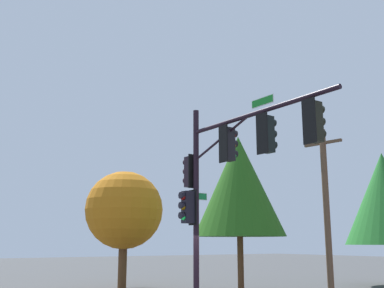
{
  "coord_description": "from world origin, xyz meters",
  "views": [
    {
      "loc": [
        13.72,
        -9.14,
        2.27
      ],
      "look_at": [
        -0.28,
        0.01,
        5.78
      ],
      "focal_mm": 43.97,
      "sensor_mm": 36.0,
      "label": 1
    }
  ],
  "objects": [
    {
      "name": "tree_near",
      "position": [
        -9.02,
        1.46,
        3.92
      ],
      "size": [
        4.06,
        4.06,
        5.97
      ],
      "color": "brown",
      "rests_on": "ground_plane"
    },
    {
      "name": "signal_pole_assembly",
      "position": [
        1.72,
        0.03,
        4.66
      ],
      "size": [
        6.95,
        1.22,
        6.97
      ],
      "color": "black",
      "rests_on": "ground_plane"
    },
    {
      "name": "utility_pole",
      "position": [
        0.01,
        6.67,
        3.71
      ],
      "size": [
        1.79,
        0.44,
        7.13
      ],
      "color": "brown",
      "rests_on": "ground_plane"
    },
    {
      "name": "tree_mid",
      "position": [
        -3.49,
        4.75,
        4.88
      ],
      "size": [
        4.24,
        4.24,
        7.25
      ],
      "color": "brown",
      "rests_on": "ground_plane"
    }
  ]
}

